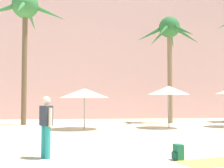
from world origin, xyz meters
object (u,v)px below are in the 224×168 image
palm_tree_center (25,13)px  person_mid_right (46,124)px  cafe_umbrella_2 (169,90)px  cafe_umbrella_3 (84,93)px  palm_tree_left (169,36)px  backpack (178,152)px  beach_towel (215,162)px

palm_tree_center → person_mid_right: size_ratio=5.16×
cafe_umbrella_2 → cafe_umbrella_3: bearing=-177.7°
palm_tree_center → person_mid_right: palm_tree_center is taller
palm_tree_center → cafe_umbrella_2: bearing=-20.9°
palm_tree_left → cafe_umbrella_3: palm_tree_left is taller
cafe_umbrella_2 → person_mid_right: cafe_umbrella_2 is taller
cafe_umbrella_2 → person_mid_right: 10.68m
cafe_umbrella_3 → backpack: (2.24, -9.13, -1.79)m
backpack → beach_towel: bearing=146.6°
cafe_umbrella_2 → person_mid_right: (-6.14, -8.65, -1.24)m
palm_tree_left → cafe_umbrella_3: (-6.15, -4.10, -4.23)m
beach_towel → backpack: bearing=155.8°
cafe_umbrella_2 → palm_tree_left: bearing=71.7°
palm_tree_left → backpack: size_ratio=18.06×
beach_towel → person_mid_right: 4.59m
cafe_umbrella_2 → cafe_umbrella_3: cafe_umbrella_2 is taller
palm_tree_left → person_mid_right: (-7.43, -12.55, -5.29)m
person_mid_right → backpack: bearing=136.5°
cafe_umbrella_2 → beach_towel: size_ratio=1.31×
palm_tree_left → cafe_umbrella_3: bearing=-146.3°
palm_tree_left → palm_tree_center: 10.06m
backpack → cafe_umbrella_2: bearing=-114.9°
beach_towel → person_mid_right: person_mid_right is taller
cafe_umbrella_3 → backpack: size_ratio=6.56×
palm_tree_left → cafe_umbrella_3: size_ratio=2.75×
palm_tree_left → person_mid_right: 15.51m
beach_towel → person_mid_right: size_ratio=1.09×
palm_tree_left → cafe_umbrella_3: 8.52m
palm_tree_left → beach_towel: size_ratio=4.09×
cafe_umbrella_2 → person_mid_right: bearing=-125.4°
palm_tree_left → cafe_umbrella_2: palm_tree_left is taller
cafe_umbrella_2 → cafe_umbrella_3: 4.87m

